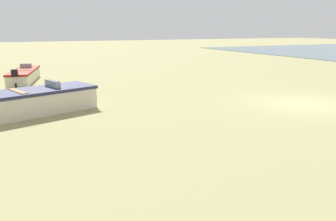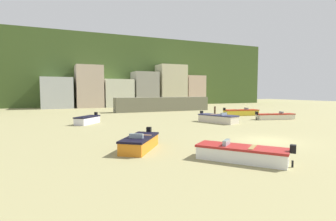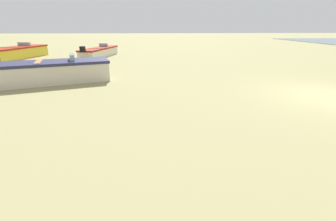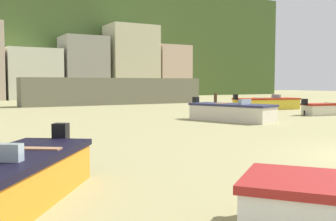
{
  "view_description": "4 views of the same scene",
  "coord_description": "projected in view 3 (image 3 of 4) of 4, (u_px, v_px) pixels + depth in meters",
  "views": [
    {
      "loc": [
        -10.94,
        11.63,
        3.27
      ],
      "look_at": [
        -1.23,
        7.13,
        0.68
      ],
      "focal_mm": 36.62,
      "sensor_mm": 36.0,
      "label": 1
    },
    {
      "loc": [
        -14.58,
        -14.73,
        3.71
      ],
      "look_at": [
        -1.47,
        15.06,
        1.29
      ],
      "focal_mm": 27.9,
      "sensor_mm": 36.0,
      "label": 2
    },
    {
      "loc": [
        -7.46,
        6.37,
        2.41
      ],
      "look_at": [
        -2.83,
        6.09,
        0.68
      ],
      "focal_mm": 24.29,
      "sensor_mm": 36.0,
      "label": 3
    },
    {
      "loc": [
        -10.72,
        -6.32,
        2.07
      ],
      "look_at": [
        -4.04,
        5.42,
        1.14
      ],
      "focal_mm": 42.42,
      "sensor_mm": 36.0,
      "label": 4
    }
  ],
  "objects": [
    {
      "name": "boat_cream_1",
      "position": [
        55.0,
        71.0,
        10.32
      ],
      "size": [
        3.2,
        5.07,
        1.26
      ],
      "rotation": [
        0.0,
        0.0,
        3.47
      ],
      "color": "beige",
      "rests_on": "ground"
    },
    {
      "name": "boat_cream_5",
      "position": [
        100.0,
        52.0,
        18.72
      ],
      "size": [
        5.46,
        2.31,
        1.08
      ],
      "rotation": [
        0.0,
        0.0,
        4.5
      ],
      "color": "beige",
      "rests_on": "ground"
    },
    {
      "name": "ground_plane",
      "position": [
        331.0,
        97.0,
        8.19
      ],
      "size": [
        160.0,
        160.0,
        0.0
      ],
      "primitive_type": "plane",
      "color": "#948D5D"
    },
    {
      "name": "boat_yellow_0",
      "position": [
        17.0,
        53.0,
        17.9
      ],
      "size": [
        5.57,
        2.79,
        1.22
      ],
      "rotation": [
        0.0,
        0.0,
        4.51
      ],
      "color": "gold",
      "rests_on": "ground"
    }
  ]
}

